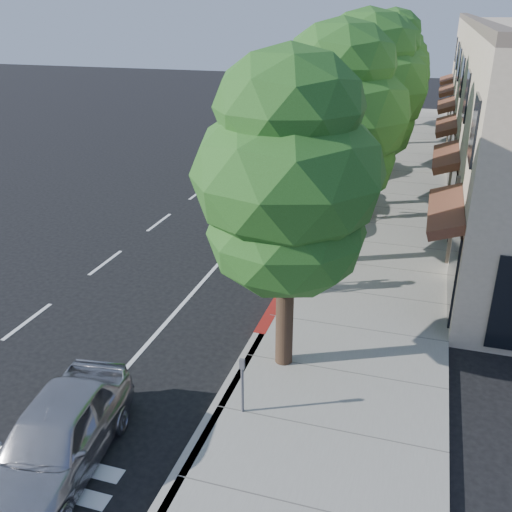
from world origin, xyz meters
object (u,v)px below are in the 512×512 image
at_px(street_tree_1, 338,119).
at_px(street_tree_4, 391,61).
at_px(street_tree_2, 364,91).
at_px(street_tree_3, 379,78).
at_px(street_tree_5, 397,66).
at_px(street_tree_0, 288,180).
at_px(silver_suv, 293,197).
at_px(dark_sedan, 334,161).
at_px(dark_suv_far, 348,130).
at_px(cyclist, 290,265).
at_px(white_pickup, 316,148).
at_px(pedestrian, 362,194).
at_px(bicycle, 284,257).
at_px(near_car_a, 56,438).

xyz_separation_m(street_tree_1, street_tree_4, (0.00, 18.00, 0.18)).
height_order(street_tree_2, street_tree_4, street_tree_2).
xyz_separation_m(street_tree_3, street_tree_5, (0.00, 12.00, -0.53)).
height_order(street_tree_0, street_tree_5, street_tree_0).
distance_m(silver_suv, dark_sedan, 6.46).
bearing_deg(dark_suv_far, dark_sedan, -85.29).
xyz_separation_m(street_tree_0, dark_sedan, (-1.70, 16.33, -3.67)).
bearing_deg(street_tree_5, street_tree_2, -90.00).
height_order(street_tree_5, cyclist, street_tree_5).
bearing_deg(street_tree_4, street_tree_5, 90.00).
relative_size(white_pickup, pedestrian, 2.98).
distance_m(street_tree_1, dark_suv_far, 18.83).
bearing_deg(street_tree_4, pedestrian, -88.30).
height_order(bicycle, silver_suv, silver_suv).
xyz_separation_m(street_tree_5, silver_suv, (-2.20, -20.11, -3.16)).
bearing_deg(dark_suv_far, street_tree_4, -6.25).
distance_m(cyclist, dark_suv_far, 20.83).
bearing_deg(bicycle, street_tree_4, -17.93).
bearing_deg(white_pickup, street_tree_1, -79.66).
height_order(street_tree_0, white_pickup, street_tree_0).
distance_m(street_tree_2, white_pickup, 8.38).
height_order(cyclist, dark_suv_far, cyclist).
relative_size(silver_suv, dark_sedan, 1.28).
xyz_separation_m(street_tree_3, dark_sedan, (-1.70, -1.67, -3.76)).
bearing_deg(street_tree_3, street_tree_4, 90.00).
bearing_deg(street_tree_0, bicycle, 104.57).
bearing_deg(cyclist, street_tree_4, -4.06).
bearing_deg(bicycle, street_tree_3, -19.72).
height_order(street_tree_4, dark_suv_far, street_tree_4).
relative_size(street_tree_0, street_tree_5, 1.07).
bearing_deg(dark_sedan, street_tree_0, -78.64).
relative_size(street_tree_0, pedestrian, 3.72).
bearing_deg(street_tree_5, white_pickup, -105.37).
bearing_deg(near_car_a, street_tree_4, 76.45).
distance_m(bicycle, pedestrian, 5.76).
distance_m(cyclist, white_pickup, 15.40).
bearing_deg(near_car_a, pedestrian, 69.36).
bearing_deg(street_tree_2, dark_suv_far, 100.22).
bearing_deg(near_car_a, silver_suv, 79.06).
height_order(bicycle, white_pickup, white_pickup).
height_order(street_tree_1, pedestrian, street_tree_1).
height_order(bicycle, dark_suv_far, dark_suv_far).
bearing_deg(pedestrian, street_tree_3, -119.22).
distance_m(street_tree_0, pedestrian, 11.01).
distance_m(street_tree_3, street_tree_5, 12.01).
bearing_deg(pedestrian, street_tree_0, 55.51).
distance_m(street_tree_0, street_tree_1, 6.00).
bearing_deg(street_tree_3, dark_sedan, -135.49).
height_order(street_tree_3, silver_suv, street_tree_3).
bearing_deg(pedestrian, cyclist, 48.34).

